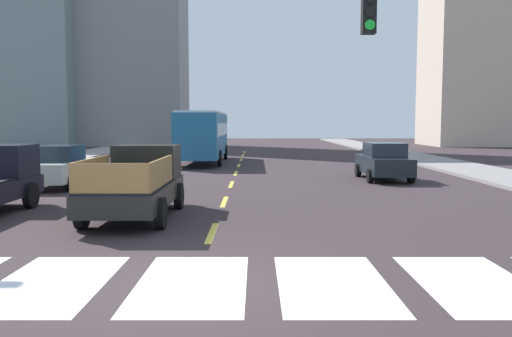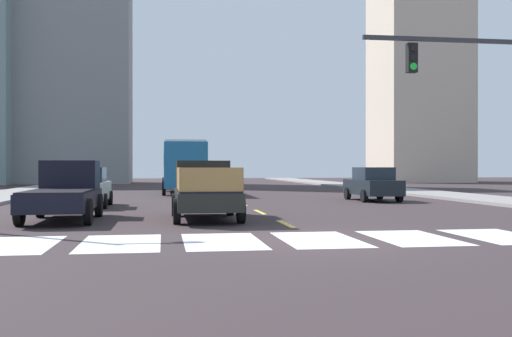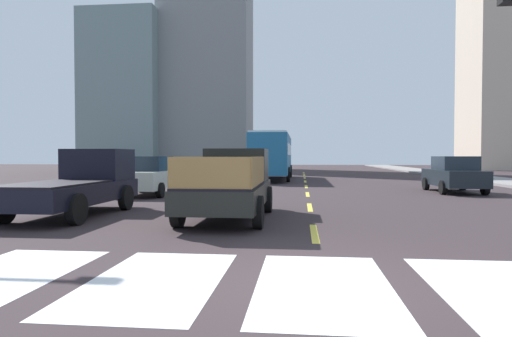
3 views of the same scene
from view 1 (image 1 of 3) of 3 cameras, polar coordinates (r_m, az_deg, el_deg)
The scene contains 20 objects.
ground_plane at distance 9.02m, azimuth -7.13°, elevation -12.12°, with size 160.00×160.00×0.00m, color #33282B.
sidewalk_right at distance 29.16m, azimuth 23.54°, elevation -0.50°, with size 3.75×110.00×0.15m, color gray.
crosswalk_stripe_3 at distance 9.58m, azimuth -21.34°, elevation -11.39°, with size 1.80×3.33×0.01m, color silver.
crosswalk_stripe_4 at distance 9.02m, azimuth -7.13°, elevation -12.09°, with size 1.80×3.33×0.01m, color silver.
crosswalk_stripe_5 at distance 9.05m, azimuth 7.96°, elevation -12.05°, with size 1.80×3.33×0.01m, color silver.
crosswalk_stripe_6 at distance 9.65m, azimuth 22.01°, elevation -11.28°, with size 1.80×3.33×0.01m, color silver.
lane_dash_0 at distance 12.88m, azimuth -4.99°, elevation -6.89°, with size 0.16×2.40×0.01m, color #DDC743.
lane_dash_1 at distance 17.79m, azimuth -3.66°, elevation -3.58°, with size 0.16×2.40×0.01m, color #DDC743.
lane_dash_2 at distance 22.74m, azimuth -2.91°, elevation -1.71°, with size 0.16×2.40×0.01m, color #DDC743.
lane_dash_3 at distance 27.71m, azimuth -2.43°, elevation -0.50°, with size 0.16×2.40×0.01m, color #DDC743.
lane_dash_4 at distance 32.69m, azimuth -2.10°, elevation 0.33°, with size 0.16×2.40×0.01m, color #DDC743.
lane_dash_5 at distance 37.67m, azimuth -1.86°, elevation 0.95°, with size 0.16×2.40×0.01m, color #DDC743.
lane_dash_6 at distance 42.66m, azimuth -1.67°, elevation 1.42°, with size 0.16×2.40×0.01m, color #DDC743.
lane_dash_7 at distance 47.65m, azimuth -1.52°, elevation 1.79°, with size 0.16×2.40×0.01m, color #DDC743.
pickup_stakebed at distance 15.47m, azimuth -12.75°, elevation -1.49°, with size 2.18×5.20×1.96m.
city_bus at distance 34.97m, azimuth -5.90°, elevation 3.81°, with size 2.72×10.80×3.32m.
sedan_near_right at distance 23.12m, azimuth -20.63°, elevation 0.22°, with size 2.02×4.40×1.72m.
sedan_far at distance 25.14m, azimuth 13.31°, elevation 0.77°, with size 2.02×4.40×1.72m.
tower_tall_centre at distance 66.83m, azimuth 21.95°, elevation 13.15°, with size 9.66×9.20×25.11m, color beige.
block_mid_right at distance 65.60m, azimuth -22.56°, elevation 11.19°, with size 9.96×11.02×20.35m, color gray.
Camera 1 is at (1.06, -8.56, 2.65)m, focal length 37.20 mm.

